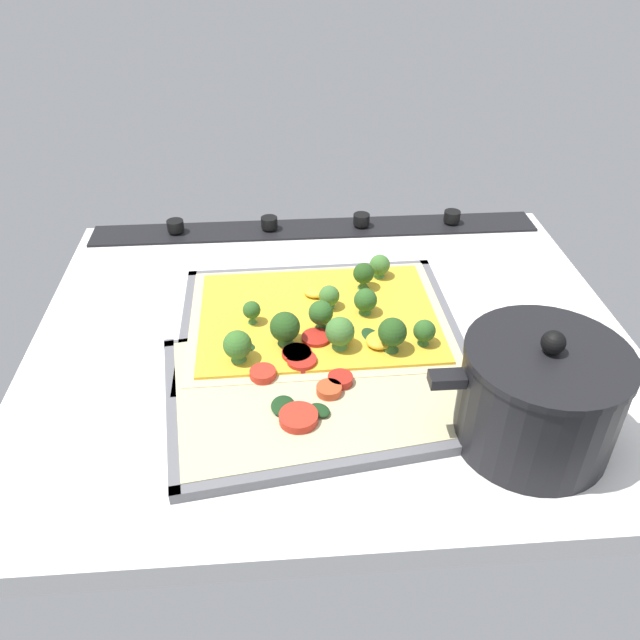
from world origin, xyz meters
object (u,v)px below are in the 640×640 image
Objects in this scene: veggie_pizza_back at (313,385)px; cooking_pot at (539,397)px; baking_tray_front at (318,324)px; baking_tray_back at (315,391)px; broccoli_pizza at (323,318)px.

veggie_pizza_back is 1.47× the size of cooking_pot.
baking_tray_front is 31.35cm from cooking_pot.
baking_tray_back is at bearing 118.23° from veggie_pizza_back.
baking_tray_front is 1.07× the size of broccoli_pizza.
baking_tray_front is at bearing -96.65° from veggie_pizza_back.
baking_tray_back is at bearing -21.36° from cooking_pot.
broccoli_pizza is at bearing -45.99° from cooking_pot.
broccoli_pizza is at bearing -98.76° from baking_tray_back.
broccoli_pizza is at bearing -99.67° from veggie_pizza_back.
broccoli_pizza reaches higher than veggie_pizza_back.
broccoli_pizza reaches higher than baking_tray_back.
cooking_pot is at bearing 158.64° from baking_tray_back.
baking_tray_back is (1.39, 13.51, 0.01)cm from baking_tray_front.
baking_tray_back is 0.79cm from veggie_pizza_back.
veggie_pizza_back is at bearing 83.35° from baking_tray_front.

